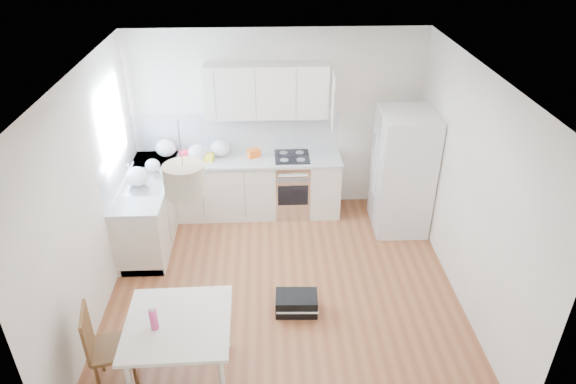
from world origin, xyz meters
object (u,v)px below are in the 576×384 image
object	(u,v)px
dining_table	(179,329)
gym_bag	(296,303)
dining_chair	(113,346)
refrigerator	(404,171)

from	to	relation	value
dining_table	gym_bag	size ratio (longest dim) A/B	2.07
dining_table	dining_chair	size ratio (longest dim) A/B	1.06
gym_bag	refrigerator	bearing A→B (deg)	50.63
refrigerator	dining_table	xyz separation A→B (m)	(-2.77, -2.71, -0.18)
gym_bag	dining_table	bearing A→B (deg)	-138.72
dining_table	dining_chair	xyz separation A→B (m)	(-0.65, 0.01, -0.22)
gym_bag	dining_chair	bearing A→B (deg)	-150.45
dining_table	gym_bag	distance (m)	1.60
dining_table	dining_chair	world-z (taller)	dining_chair
dining_chair	gym_bag	size ratio (longest dim) A/B	1.95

